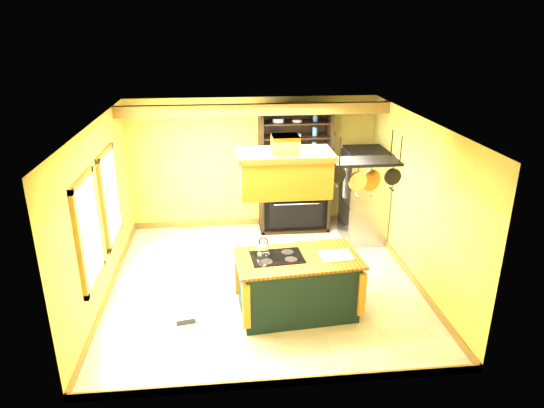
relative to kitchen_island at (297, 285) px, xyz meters
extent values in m
plane|color=beige|center=(-0.42, 0.93, -0.47)|extent=(5.00, 5.00, 0.00)
plane|color=white|center=(-0.42, 0.93, 2.23)|extent=(5.00, 5.00, 0.00)
cube|color=gold|center=(-0.42, 3.43, 0.88)|extent=(5.00, 0.02, 2.70)
cube|color=gold|center=(-0.42, -1.57, 0.88)|extent=(5.00, 0.02, 2.70)
cube|color=gold|center=(-2.92, 0.93, 0.88)|extent=(0.02, 5.00, 2.70)
cube|color=gold|center=(2.08, 0.93, 0.88)|extent=(0.02, 5.00, 2.70)
cube|color=olive|center=(-0.42, 2.63, 2.12)|extent=(5.00, 0.15, 0.20)
cube|color=olive|center=(-2.89, 0.13, 0.93)|extent=(0.06, 1.06, 1.56)
cube|color=white|center=(-2.86, 0.13, 0.93)|extent=(0.02, 0.85, 1.34)
cube|color=olive|center=(-2.89, 1.53, 0.93)|extent=(0.06, 1.06, 1.56)
cube|color=white|center=(-2.86, 1.53, 0.93)|extent=(0.02, 0.85, 1.34)
cube|color=black|center=(0.00, 0.00, -0.03)|extent=(1.71, 1.03, 0.88)
cube|color=brown|center=(0.00, 0.00, 0.43)|extent=(1.86, 1.14, 0.04)
cube|color=black|center=(-0.30, 0.02, 0.46)|extent=(0.79, 0.58, 0.01)
ellipsoid|color=silver|center=(-0.49, 0.13, 0.56)|extent=(0.20, 0.20, 0.16)
cube|color=white|center=(0.55, -0.03, 0.46)|extent=(0.47, 0.38, 0.02)
cube|color=gold|center=(-0.20, 0.00, 1.68)|extent=(1.19, 0.64, 0.50)
cube|color=olive|center=(-0.20, 0.00, 1.97)|extent=(1.26, 0.71, 0.08)
cube|color=gold|center=(-0.20, 0.00, 2.08)|extent=(0.35, 0.35, 0.30)
cube|color=black|center=(0.90, 0.00, 1.85)|extent=(0.90, 0.45, 0.04)
cylinder|color=black|center=(0.50, -0.18, 2.04)|extent=(0.02, 0.02, 0.38)
cylinder|color=black|center=(1.31, 0.18, 2.04)|extent=(0.02, 0.02, 0.38)
cylinder|color=black|center=(0.54, 0.09, 1.65)|extent=(0.23, 0.03, 0.23)
cylinder|color=silver|center=(0.78, -0.09, 1.60)|extent=(0.27, 0.04, 0.27)
cylinder|color=#AF692B|center=(1.02, 0.09, 1.55)|extent=(0.31, 0.03, 0.31)
cylinder|color=black|center=(1.26, -0.09, 1.65)|extent=(0.23, 0.04, 0.23)
cube|color=#95999D|center=(1.69, 2.49, 0.42)|extent=(0.74, 0.91, 1.78)
cube|color=#95999D|center=(1.31, 2.26, 0.81)|extent=(0.03, 0.44, 0.96)
cube|color=#95999D|center=(1.31, 2.71, 0.81)|extent=(0.03, 0.44, 0.96)
cube|color=#95999D|center=(1.31, 2.49, -0.06)|extent=(0.03, 0.87, 0.75)
cube|color=black|center=(1.69, 2.49, -0.44)|extent=(0.70, 0.86, 0.06)
cube|color=black|center=(0.41, 3.38, 0.78)|extent=(1.41, 0.06, 2.49)
cube|color=black|center=(-0.27, 3.12, 0.78)|extent=(0.06, 0.60, 2.49)
cube|color=black|center=(1.08, 3.12, 0.78)|extent=(0.06, 0.60, 2.49)
cube|color=black|center=(0.41, 3.12, 0.94)|extent=(1.41, 0.60, 0.05)
cube|color=black|center=(0.41, 3.15, 0.26)|extent=(1.29, 0.50, 1.35)
cube|color=black|center=(0.41, 2.80, 0.56)|extent=(1.10, 0.04, 0.60)
cube|color=black|center=(0.41, 2.80, -0.04)|extent=(1.10, 0.04, 0.54)
cube|color=black|center=(0.41, 3.12, 1.21)|extent=(1.29, 0.54, 0.02)
cube|color=black|center=(0.41, 3.12, 1.50)|extent=(1.29, 0.54, 0.02)
cube|color=black|center=(0.41, 3.12, 1.78)|extent=(1.29, 0.54, 0.03)
cylinder|color=white|center=(0.06, 3.07, 1.26)|extent=(0.22, 0.22, 0.07)
cylinder|color=#3A67A3|center=(0.79, 3.07, 1.60)|extent=(0.10, 0.10, 0.17)
cube|color=black|center=(-1.64, -0.11, -0.46)|extent=(0.30, 0.17, 0.01)
camera|label=1|loc=(-1.01, -6.16, 3.63)|focal=32.00mm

